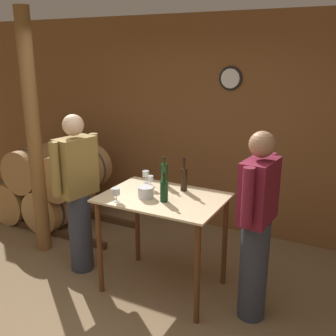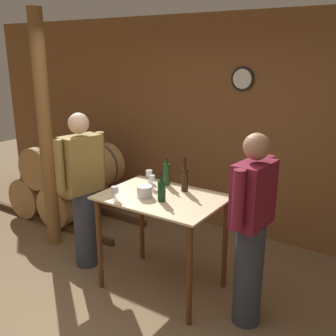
# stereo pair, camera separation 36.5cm
# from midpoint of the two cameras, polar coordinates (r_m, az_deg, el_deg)

# --- Properties ---
(ground_plane) EXTENTS (14.00, 14.00, 0.00)m
(ground_plane) POSITION_cam_midpoint_polar(r_m,az_deg,el_deg) (3.60, -13.66, -22.70)
(ground_plane) COLOR brown
(back_wall) EXTENTS (8.40, 0.08, 2.70)m
(back_wall) POSITION_cam_midpoint_polar(r_m,az_deg,el_deg) (5.00, 4.23, 6.15)
(back_wall) COLOR brown
(back_wall) RESTS_ON ground_plane
(barrel_rack) EXTENTS (2.56, 0.82, 1.07)m
(barrel_rack) POSITION_cam_midpoint_polar(r_m,az_deg,el_deg) (5.58, -18.55, -2.46)
(barrel_rack) COLOR #4C331E
(barrel_rack) RESTS_ON ground_plane
(tasting_table) EXTENTS (1.13, 0.79, 0.96)m
(tasting_table) POSITION_cam_midpoint_polar(r_m,az_deg,el_deg) (3.71, -3.55, -6.74)
(tasting_table) COLOR beige
(tasting_table) RESTS_ON ground_plane
(wooden_post) EXTENTS (0.16, 0.16, 2.70)m
(wooden_post) POSITION_cam_midpoint_polar(r_m,az_deg,el_deg) (4.61, -21.07, 4.16)
(wooden_post) COLOR brown
(wooden_post) RESTS_ON ground_plane
(wine_bottle_far_left) EXTENTS (0.07, 0.07, 0.29)m
(wine_bottle_far_left) POSITION_cam_midpoint_polar(r_m,az_deg,el_deg) (3.91, -3.23, -0.90)
(wine_bottle_far_left) COLOR #193819
(wine_bottle_far_left) RESTS_ON tasting_table
(wine_bottle_left) EXTENTS (0.07, 0.07, 0.26)m
(wine_bottle_left) POSITION_cam_midpoint_polar(r_m,az_deg,el_deg) (3.50, -3.57, -3.37)
(wine_bottle_left) COLOR black
(wine_bottle_left) RESTS_ON tasting_table
(wine_bottle_center) EXTENTS (0.07, 0.07, 0.32)m
(wine_bottle_center) POSITION_cam_midpoint_polar(r_m,az_deg,el_deg) (3.75, -0.44, -1.55)
(wine_bottle_center) COLOR black
(wine_bottle_center) RESTS_ON tasting_table
(wine_glass_near_left) EXTENTS (0.07, 0.07, 0.13)m
(wine_glass_near_left) POSITION_cam_midpoint_polar(r_m,az_deg,el_deg) (4.01, -5.85, -0.95)
(wine_glass_near_left) COLOR silver
(wine_glass_near_left) RESTS_ON tasting_table
(wine_glass_near_center) EXTENTS (0.07, 0.07, 0.12)m
(wine_glass_near_center) POSITION_cam_midpoint_polar(r_m,az_deg,el_deg) (3.55, -10.44, -3.52)
(wine_glass_near_center) COLOR silver
(wine_glass_near_center) RESTS_ON tasting_table
(wine_glass_near_right) EXTENTS (0.06, 0.06, 0.13)m
(wine_glass_near_right) POSITION_cam_midpoint_polar(r_m,az_deg,el_deg) (3.83, -5.27, -1.70)
(wine_glass_near_right) COLOR silver
(wine_glass_near_right) RESTS_ON tasting_table
(ice_bucket) EXTENTS (0.15, 0.15, 0.11)m
(ice_bucket) POSITION_cam_midpoint_polar(r_m,az_deg,el_deg) (3.61, -6.14, -3.58)
(ice_bucket) COLOR silver
(ice_bucket) RESTS_ON tasting_table
(person_host) EXTENTS (0.29, 0.58, 1.67)m
(person_host) POSITION_cam_midpoint_polar(r_m,az_deg,el_deg) (4.15, -15.46, -3.31)
(person_host) COLOR #333847
(person_host) RESTS_ON ground_plane
(person_visitor_with_scarf) EXTENTS (0.25, 0.59, 1.66)m
(person_visitor_with_scarf) POSITION_cam_midpoint_polar(r_m,az_deg,el_deg) (3.31, 9.66, -8.15)
(person_visitor_with_scarf) COLOR #333847
(person_visitor_with_scarf) RESTS_ON ground_plane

